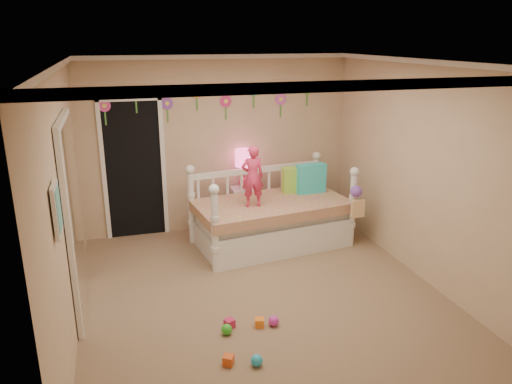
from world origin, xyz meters
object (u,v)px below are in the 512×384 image
object	(u,v)px
table_lamp	(244,163)
child	(253,176)
daybed	(271,205)
nightstand	(244,208)

from	to	relation	value
table_lamp	child	bearing A→B (deg)	-97.28
daybed	nightstand	size ratio (longest dim) A/B	3.30
nightstand	table_lamp	world-z (taller)	table_lamp
table_lamp	nightstand	bearing A→B (deg)	0.00
daybed	child	xyz separation A→B (m)	(-0.31, -0.13, 0.48)
nightstand	table_lamp	distance (m)	0.72
daybed	nightstand	bearing A→B (deg)	98.55
nightstand	child	bearing A→B (deg)	-95.53
child	nightstand	world-z (taller)	child
child	daybed	bearing A→B (deg)	-153.55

